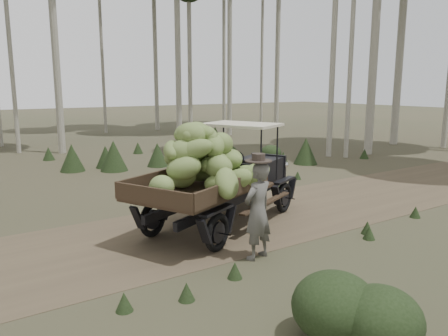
% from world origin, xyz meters
% --- Properties ---
extents(ground, '(120.00, 120.00, 0.00)m').
position_xyz_m(ground, '(0.00, 0.00, 0.00)').
color(ground, '#473D2B').
rests_on(ground, ground).
extents(dirt_track, '(70.00, 4.00, 0.01)m').
position_xyz_m(dirt_track, '(0.00, 0.00, 0.00)').
color(dirt_track, brown).
rests_on(dirt_track, ground).
extents(banana_truck, '(5.40, 3.78, 2.58)m').
position_xyz_m(banana_truck, '(-0.89, -0.23, 1.55)').
color(banana_truck, black).
rests_on(banana_truck, ground).
extents(farmer, '(0.78, 0.61, 2.08)m').
position_xyz_m(farmer, '(-1.09, -2.10, 0.98)').
color(farmer, '#53514C').
rests_on(farmer, ground).
extents(undergrowth, '(23.42, 22.73, 1.31)m').
position_xyz_m(undergrowth, '(-0.51, 0.42, 0.51)').
color(undergrowth, '#233319').
rests_on(undergrowth, ground).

